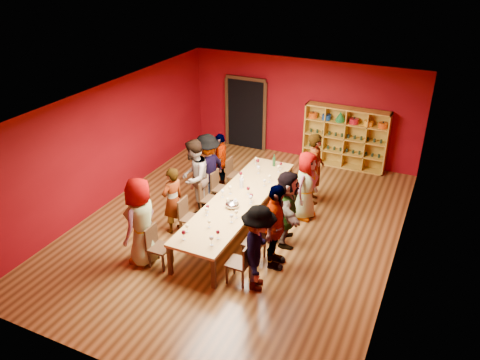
% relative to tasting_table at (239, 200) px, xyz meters
% --- Properties ---
extents(room_shell, '(7.10, 9.10, 3.04)m').
position_rel_tasting_table_xyz_m(room_shell, '(0.00, 0.00, 0.80)').
color(room_shell, '#523215').
rests_on(room_shell, ground).
extents(tasting_table, '(1.10, 4.50, 0.75)m').
position_rel_tasting_table_xyz_m(tasting_table, '(0.00, 0.00, 0.00)').
color(tasting_table, '#AD8748').
rests_on(tasting_table, ground).
extents(doorway, '(1.40, 0.17, 2.30)m').
position_rel_tasting_table_xyz_m(doorway, '(-1.80, 4.43, 0.42)').
color(doorway, black).
rests_on(doorway, ground).
extents(shelving_unit, '(2.40, 0.40, 1.80)m').
position_rel_tasting_table_xyz_m(shelving_unit, '(1.40, 4.32, 0.28)').
color(shelving_unit, '#B68D28').
rests_on(shelving_unit, ground).
extents(chair_person_left_0, '(0.42, 0.42, 0.89)m').
position_rel_tasting_table_xyz_m(chair_person_left_0, '(-0.91, -2.00, -0.20)').
color(chair_person_left_0, '#321F10').
rests_on(chair_person_left_0, ground).
extents(person_left_0, '(0.53, 0.94, 1.90)m').
position_rel_tasting_table_xyz_m(person_left_0, '(-1.24, -2.00, 0.25)').
color(person_left_0, '#5D7ABF').
rests_on(person_left_0, ground).
extents(chair_person_left_1, '(0.42, 0.42, 0.89)m').
position_rel_tasting_table_xyz_m(chair_person_left_1, '(-0.91, -0.76, -0.20)').
color(chair_person_left_1, '#321F10').
rests_on(chair_person_left_1, ground).
extents(person_left_1, '(0.57, 0.68, 1.59)m').
position_rel_tasting_table_xyz_m(person_left_1, '(-1.27, -0.76, 0.10)').
color(person_left_1, '#4E4F54').
rests_on(person_left_1, ground).
extents(chair_person_left_2, '(0.42, 0.42, 0.89)m').
position_rel_tasting_table_xyz_m(chair_person_left_2, '(-0.91, 0.18, -0.20)').
color(chair_person_left_2, '#321F10').
rests_on(chair_person_left_2, ground).
extents(person_left_2, '(0.68, 1.00, 1.89)m').
position_rel_tasting_table_xyz_m(person_left_2, '(-1.26, 0.18, 0.24)').
color(person_left_2, '#131936').
rests_on(person_left_2, ground).
extents(chair_person_left_3, '(0.42, 0.42, 0.89)m').
position_rel_tasting_table_xyz_m(chair_person_left_3, '(-0.91, 0.77, -0.20)').
color(chair_person_left_3, '#321F10').
rests_on(chair_person_left_3, ground).
extents(person_left_3, '(0.68, 1.24, 1.82)m').
position_rel_tasting_table_xyz_m(person_left_3, '(-1.22, 0.77, 0.21)').
color(person_left_3, '#525258').
rests_on(person_left_3, ground).
extents(chair_person_left_4, '(0.42, 0.42, 0.89)m').
position_rel_tasting_table_xyz_m(chair_person_left_4, '(-0.91, 1.60, -0.20)').
color(chair_person_left_4, '#321F10').
rests_on(chair_person_left_4, ground).
extents(person_left_4, '(0.68, 0.99, 1.54)m').
position_rel_tasting_table_xyz_m(person_left_4, '(-1.27, 1.60, 0.07)').
color(person_left_4, pink).
rests_on(person_left_4, ground).
extents(chair_person_right_0, '(0.42, 0.42, 0.89)m').
position_rel_tasting_table_xyz_m(chair_person_right_0, '(0.91, -1.78, -0.20)').
color(chair_person_right_0, '#321F10').
rests_on(chair_person_right_0, ground).
extents(person_right_0, '(0.77, 1.23, 1.78)m').
position_rel_tasting_table_xyz_m(person_right_0, '(1.24, -1.78, 0.19)').
color(person_right_0, '#47474B').
rests_on(person_right_0, ground).
extents(chair_person_right_1, '(0.42, 0.42, 0.89)m').
position_rel_tasting_table_xyz_m(chair_person_right_1, '(0.91, -1.01, -0.20)').
color(chair_person_right_1, '#321F10').
rests_on(chair_person_right_1, ground).
extents(person_right_1, '(0.64, 1.15, 1.85)m').
position_rel_tasting_table_xyz_m(person_right_1, '(1.27, -1.01, 0.23)').
color(person_right_1, beige).
rests_on(person_right_1, ground).
extents(chair_person_right_2, '(0.42, 0.42, 0.89)m').
position_rel_tasting_table_xyz_m(chair_person_right_2, '(0.91, -0.13, -0.20)').
color(chair_person_right_2, '#321F10').
rests_on(chair_person_right_2, ground).
extents(person_right_2, '(0.99, 1.67, 1.74)m').
position_rel_tasting_table_xyz_m(person_right_2, '(1.21, -0.13, 0.17)').
color(person_right_2, '#141938').
rests_on(person_right_2, ground).
extents(chair_person_right_3, '(0.42, 0.42, 0.89)m').
position_rel_tasting_table_xyz_m(chair_person_right_3, '(0.91, 1.07, -0.20)').
color(chair_person_right_3, '#321F10').
rests_on(chair_person_right_3, ground).
extents(person_right_3, '(0.59, 0.89, 1.69)m').
position_rel_tasting_table_xyz_m(person_right_3, '(1.25, 1.07, 0.15)').
color(person_right_3, '#C88693').
rests_on(person_right_3, ground).
extents(chair_person_right_4, '(0.42, 0.42, 0.89)m').
position_rel_tasting_table_xyz_m(chair_person_right_4, '(0.91, 1.91, -0.20)').
color(chair_person_right_4, '#321F10').
rests_on(chair_person_right_4, ground).
extents(person_right_4, '(0.68, 0.79, 1.84)m').
position_rel_tasting_table_xyz_m(person_right_4, '(1.21, 1.91, 0.22)').
color(person_right_4, '#5074A5').
rests_on(person_right_4, ground).
extents(wine_glass_0, '(0.09, 0.09, 0.21)m').
position_rel_tasting_table_xyz_m(wine_glass_0, '(-0.09, 1.38, 0.21)').
color(wine_glass_0, silver).
rests_on(wine_glass_0, tasting_table).
extents(wine_glass_1, '(0.08, 0.08, 0.20)m').
position_rel_tasting_table_xyz_m(wine_glass_1, '(-0.36, 0.90, 0.20)').
color(wine_glass_1, silver).
rests_on(wine_glass_1, tasting_table).
extents(wine_glass_2, '(0.08, 0.08, 0.19)m').
position_rel_tasting_table_xyz_m(wine_glass_2, '(-0.26, 0.78, 0.19)').
color(wine_glass_2, silver).
rests_on(wine_glass_2, tasting_table).
extents(wine_glass_3, '(0.08, 0.08, 0.19)m').
position_rel_tasting_table_xyz_m(wine_glass_3, '(-0.31, -0.95, 0.19)').
color(wine_glass_3, silver).
rests_on(wine_glass_3, tasting_table).
extents(wine_glass_4, '(0.07, 0.07, 0.18)m').
position_rel_tasting_table_xyz_m(wine_glass_4, '(-0.35, -0.82, 0.19)').
color(wine_glass_4, silver).
rests_on(wine_glass_4, tasting_table).
extents(wine_glass_5, '(0.08, 0.08, 0.20)m').
position_rel_tasting_table_xyz_m(wine_glass_5, '(0.34, 1.04, 0.20)').
color(wine_glass_5, silver).
rests_on(wine_glass_5, tasting_table).
extents(wine_glass_6, '(0.09, 0.09, 0.21)m').
position_rel_tasting_table_xyz_m(wine_glass_6, '(-0.27, 1.75, 0.20)').
color(wine_glass_6, silver).
rests_on(wine_glass_6, tasting_table).
extents(wine_glass_7, '(0.08, 0.08, 0.20)m').
position_rel_tasting_table_xyz_m(wine_glass_7, '(-0.36, -0.10, 0.20)').
color(wine_glass_7, silver).
rests_on(wine_glass_7, tasting_table).
extents(wine_glass_8, '(0.07, 0.07, 0.19)m').
position_rel_tasting_table_xyz_m(wine_glass_8, '(0.32, 1.86, 0.19)').
color(wine_glass_8, silver).
rests_on(wine_glass_8, tasting_table).
extents(wine_glass_9, '(0.09, 0.09, 0.22)m').
position_rel_tasting_table_xyz_m(wine_glass_9, '(0.35, -0.10, 0.21)').
color(wine_glass_9, silver).
rests_on(wine_glass_9, tasting_table).
extents(wine_glass_10, '(0.08, 0.08, 0.20)m').
position_rel_tasting_table_xyz_m(wine_glass_10, '(0.31, -1.63, 0.20)').
color(wine_glass_10, silver).
rests_on(wine_glass_10, tasting_table).
extents(wine_glass_11, '(0.08, 0.08, 0.20)m').
position_rel_tasting_table_xyz_m(wine_glass_11, '(-0.08, -0.40, 0.20)').
color(wine_glass_11, silver).
rests_on(wine_glass_11, tasting_table).
extents(wine_glass_12, '(0.08, 0.08, 0.21)m').
position_rel_tasting_table_xyz_m(wine_glass_12, '(0.29, -0.98, 0.20)').
color(wine_glass_12, silver).
rests_on(wine_glass_12, tasting_table).
extents(wine_glass_13, '(0.07, 0.07, 0.18)m').
position_rel_tasting_table_xyz_m(wine_glass_13, '(-0.36, -1.67, 0.18)').
color(wine_glass_13, silver).
rests_on(wine_glass_13, tasting_table).
extents(wine_glass_14, '(0.08, 0.08, 0.21)m').
position_rel_tasting_table_xyz_m(wine_glass_14, '(0.32, -0.01, 0.20)').
color(wine_glass_14, silver).
rests_on(wine_glass_14, tasting_table).
extents(wine_glass_15, '(0.09, 0.09, 0.22)m').
position_rel_tasting_table_xyz_m(wine_glass_15, '(-0.28, -1.93, 0.21)').
color(wine_glass_15, silver).
rests_on(wine_glass_15, tasting_table).
extents(wine_glass_16, '(0.07, 0.07, 0.18)m').
position_rel_tasting_table_xyz_m(wine_glass_16, '(0.30, 0.82, 0.18)').
color(wine_glass_16, silver).
rests_on(wine_glass_16, tasting_table).
extents(wine_glass_17, '(0.09, 0.09, 0.22)m').
position_rel_tasting_table_xyz_m(wine_glass_17, '(0.30, -1.88, 0.21)').
color(wine_glass_17, silver).
rests_on(wine_glass_17, tasting_table).
extents(wine_glass_18, '(0.07, 0.07, 0.18)m').
position_rel_tasting_table_xyz_m(wine_glass_18, '(-0.38, 1.89, 0.18)').
color(wine_glass_18, silver).
rests_on(wine_glass_18, tasting_table).
extents(wine_glass_19, '(0.08, 0.08, 0.20)m').
position_rel_tasting_table_xyz_m(wine_glass_19, '(0.34, 1.66, 0.19)').
color(wine_glass_19, silver).
rests_on(wine_glass_19, tasting_table).
extents(wine_glass_20, '(0.08, 0.08, 0.20)m').
position_rel_tasting_table_xyz_m(wine_glass_20, '(0.31, -0.78, 0.19)').
color(wine_glass_20, silver).
rests_on(wine_glass_20, tasting_table).
extents(wine_glass_21, '(0.08, 0.08, 0.21)m').
position_rel_tasting_table_xyz_m(wine_glass_21, '(0.12, 0.27, 0.20)').
color(wine_glass_21, silver).
rests_on(wine_glass_21, tasting_table).
extents(wine_glass_22, '(0.07, 0.07, 0.18)m').
position_rel_tasting_table_xyz_m(wine_glass_22, '(-0.04, -1.34, 0.18)').
color(wine_glass_22, silver).
rests_on(wine_glass_22, tasting_table).
extents(wine_glass_23, '(0.09, 0.09, 0.22)m').
position_rel_tasting_table_xyz_m(wine_glass_23, '(-0.27, 0.12, 0.21)').
color(wine_glass_23, silver).
rests_on(wine_glass_23, tasting_table).
extents(spittoon_bowl, '(0.31, 0.31, 0.17)m').
position_rel_tasting_table_xyz_m(spittoon_bowl, '(0.04, -0.41, 0.12)').
color(spittoon_bowl, silver).
rests_on(spittoon_bowl, tasting_table).
extents(carafe_a, '(0.12, 0.12, 0.26)m').
position_rel_tasting_table_xyz_m(carafe_a, '(-0.16, 0.50, 0.17)').
color(carafe_a, silver).
rests_on(carafe_a, tasting_table).
extents(carafe_b, '(0.09, 0.09, 0.24)m').
position_rel_tasting_table_xyz_m(carafe_b, '(0.13, -0.44, 0.16)').
color(carafe_b, silver).
rests_on(carafe_b, tasting_table).
extents(wine_bottle, '(0.10, 0.10, 0.32)m').
position_rel_tasting_table_xyz_m(wine_bottle, '(0.10, 1.95, 0.17)').
color(wine_bottle, '#163C1C').
rests_on(wine_bottle, tasting_table).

